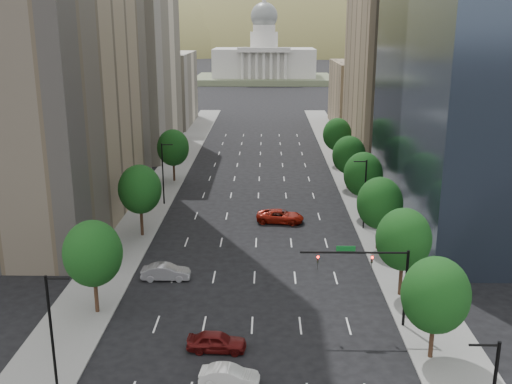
# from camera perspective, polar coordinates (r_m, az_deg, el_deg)

# --- Properties ---
(sidewalk_left) EXTENTS (6.00, 200.00, 0.15)m
(sidewalk_left) POSITION_cam_1_polar(r_m,az_deg,el_deg) (81.66, -10.81, -2.19)
(sidewalk_left) COLOR slate
(sidewalk_left) RESTS_ON ground
(sidewalk_right) EXTENTS (6.00, 200.00, 0.15)m
(sidewalk_right) POSITION_cam_1_polar(r_m,az_deg,el_deg) (81.23, 11.15, -2.31)
(sidewalk_right) COLOR slate
(sidewalk_right) RESTS_ON ground
(midrise_cream_left) EXTENTS (14.00, 30.00, 35.00)m
(midrise_cream_left) POSITION_cam_1_polar(r_m,az_deg,el_deg) (122.00, -11.63, 12.07)
(midrise_cream_left) COLOR beige
(midrise_cream_left) RESTS_ON ground
(filler_left) EXTENTS (14.00, 26.00, 18.00)m
(filler_left) POSITION_cam_1_polar(r_m,az_deg,el_deg) (154.99, -8.84, 9.82)
(filler_left) COLOR beige
(filler_left) RESTS_ON ground
(parking_tan_right) EXTENTS (14.00, 30.00, 30.00)m
(parking_tan_right) POSITION_cam_1_polar(r_m,az_deg,el_deg) (118.78, 12.82, 10.69)
(parking_tan_right) COLOR #8C7759
(parking_tan_right) RESTS_ON ground
(filler_right) EXTENTS (14.00, 26.00, 16.00)m
(filler_right) POSITION_cam_1_polar(r_m,az_deg,el_deg) (151.79, 10.18, 9.25)
(filler_right) COLOR #8C7759
(filler_right) RESTS_ON ground
(tree_right_0) EXTENTS (5.20, 5.20, 8.39)m
(tree_right_0) POSITION_cam_1_polar(r_m,az_deg,el_deg) (47.22, 16.94, -9.50)
(tree_right_0) COLOR #382316
(tree_right_0) RESTS_ON ground
(tree_right_1) EXTENTS (5.20, 5.20, 8.75)m
(tree_right_1) POSITION_cam_1_polar(r_m,az_deg,el_deg) (56.90, 14.05, -4.46)
(tree_right_1) COLOR #382316
(tree_right_1) RESTS_ON ground
(tree_right_2) EXTENTS (5.20, 5.20, 8.61)m
(tree_right_2) POSITION_cam_1_polar(r_m,az_deg,el_deg) (68.06, 11.85, -1.06)
(tree_right_2) COLOR #382316
(tree_right_2) RESTS_ON ground
(tree_right_3) EXTENTS (5.20, 5.20, 8.89)m
(tree_right_3) POSITION_cam_1_polar(r_m,az_deg,el_deg) (79.37, 10.30, 1.68)
(tree_right_3) COLOR #382316
(tree_right_3) RESTS_ON ground
(tree_right_4) EXTENTS (5.20, 5.20, 8.46)m
(tree_right_4) POSITION_cam_1_polar(r_m,az_deg,el_deg) (92.94, 8.95, 3.55)
(tree_right_4) COLOR #382316
(tree_right_4) RESTS_ON ground
(tree_right_5) EXTENTS (5.20, 5.20, 8.75)m
(tree_right_5) POSITION_cam_1_polar(r_m,az_deg,el_deg) (108.44, 7.84, 5.53)
(tree_right_5) COLOR #382316
(tree_right_5) RESTS_ON ground
(tree_left_0) EXTENTS (5.20, 5.20, 8.75)m
(tree_left_0) POSITION_cam_1_polar(r_m,az_deg,el_deg) (53.87, -15.47, -5.74)
(tree_left_0) COLOR #382316
(tree_left_0) RESTS_ON ground
(tree_left_1) EXTENTS (5.20, 5.20, 8.97)m
(tree_left_1) POSITION_cam_1_polar(r_m,az_deg,el_deg) (72.18, -11.14, 0.26)
(tree_left_1) COLOR #382316
(tree_left_1) RESTS_ON ground
(tree_left_2) EXTENTS (5.20, 5.20, 8.68)m
(tree_left_2) POSITION_cam_1_polar(r_m,az_deg,el_deg) (97.10, -8.01, 4.26)
(tree_left_2) COLOR #382316
(tree_left_2) RESTS_ON ground
(streetlight_rn) EXTENTS (1.70, 0.20, 9.00)m
(streetlight_rn) POSITION_cam_1_polar(r_m,az_deg,el_deg) (74.78, 10.43, -0.05)
(streetlight_rn) COLOR black
(streetlight_rn) RESTS_ON ground
(streetlight_ls) EXTENTS (1.70, 0.20, 9.00)m
(streetlight_ls) POSITION_cam_1_polar(r_m,az_deg,el_deg) (43.76, -19.06, -12.63)
(streetlight_ls) COLOR black
(streetlight_ls) RESTS_ON ground
(streetlight_ln) EXTENTS (1.70, 0.20, 9.00)m
(streetlight_ln) POSITION_cam_1_polar(r_m,az_deg,el_deg) (84.69, -8.94, 1.91)
(streetlight_ln) COLOR black
(streetlight_ln) RESTS_ON ground
(traffic_signal) EXTENTS (9.12, 0.40, 7.38)m
(traffic_signal) POSITION_cam_1_polar(r_m,az_deg,el_deg) (50.94, 11.64, -7.46)
(traffic_signal) COLOR black
(traffic_signal) RESTS_ON ground
(capitol) EXTENTS (60.00, 40.00, 35.20)m
(capitol) POSITION_cam_1_polar(r_m,az_deg,el_deg) (266.14, 0.78, 12.41)
(capitol) COLOR #596647
(capitol) RESTS_ON ground
(foothills) EXTENTS (720.00, 413.00, 263.00)m
(foothills) POSITION_cam_1_polar(r_m,az_deg,el_deg) (619.43, 4.17, 10.11)
(foothills) COLOR olive
(foothills) RESTS_ON ground
(car_white) EXTENTS (4.44, 1.92, 1.42)m
(car_white) POSITION_cam_1_polar(r_m,az_deg,el_deg) (44.56, -2.59, -17.31)
(car_white) COLOR silver
(car_white) RESTS_ON ground
(car_maroon) EXTENTS (4.82, 2.14, 1.61)m
(car_maroon) POSITION_cam_1_polar(r_m,az_deg,el_deg) (48.49, -3.82, -14.20)
(car_maroon) COLOR #500D0D
(car_maroon) RESTS_ON ground
(car_silver) EXTENTS (4.98, 1.83, 1.63)m
(car_silver) POSITION_cam_1_polar(r_m,az_deg,el_deg) (61.23, -8.69, -7.64)
(car_silver) COLOR #96959A
(car_silver) RESTS_ON ground
(car_red_far) EXTENTS (6.44, 3.57, 1.71)m
(car_red_far) POSITION_cam_1_polar(r_m,az_deg,el_deg) (77.31, 2.34, -2.35)
(car_red_far) COLOR maroon
(car_red_far) RESTS_ON ground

